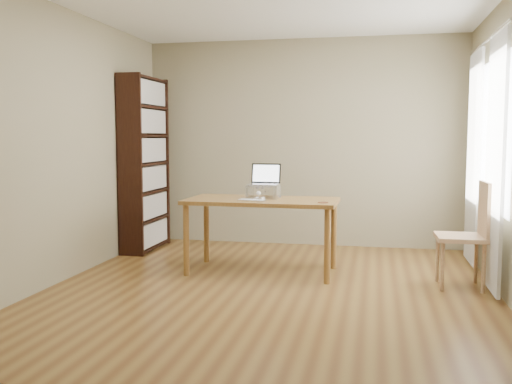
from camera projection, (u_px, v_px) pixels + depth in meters
name	position (u px, v px, depth m)	size (l,w,h in m)	color
room	(274.00, 145.00, 5.03)	(4.04, 4.54, 2.64)	#5A3717
bookshelf	(145.00, 164.00, 6.93)	(0.30, 0.90, 2.10)	black
curtains	(483.00, 159.00, 5.42)	(0.03, 1.90, 2.25)	white
desk	(262.00, 208.00, 5.77)	(1.54, 0.80, 0.75)	brown
laptop_stand	(263.00, 190.00, 5.83)	(0.32, 0.25, 0.13)	silver
laptop	(265.00, 180.00, 5.87)	(0.31, 0.26, 0.22)	silver
keyboard	(252.00, 200.00, 5.56)	(0.28, 0.16, 0.02)	silver
coaster	(323.00, 203.00, 5.42)	(0.10, 0.10, 0.01)	brown
cat	(265.00, 192.00, 5.86)	(0.24, 0.48, 0.15)	#413933
chair	(470.00, 231.00, 5.17)	(0.44, 0.44, 0.97)	tan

